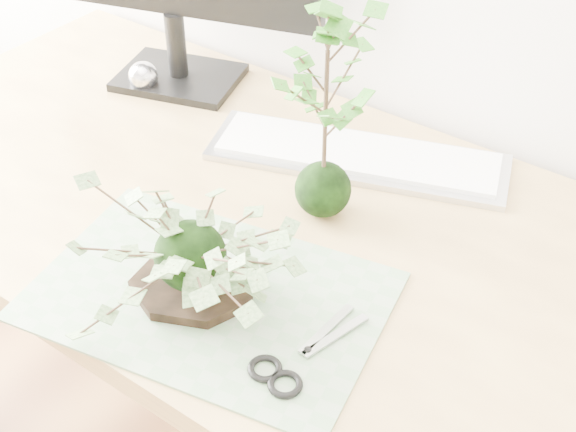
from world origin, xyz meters
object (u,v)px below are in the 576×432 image
(desk, at_px, (303,273))
(keyboard, at_px, (357,156))
(maple_kokedama, at_px, (327,65))
(ivy_kokedama, at_px, (188,229))

(desk, bearing_deg, keyboard, 98.87)
(desk, distance_m, keyboard, 0.22)
(maple_kokedama, bearing_deg, keyboard, 101.69)
(keyboard, bearing_deg, desk, -100.50)
(maple_kokedama, distance_m, keyboard, 0.28)
(desk, height_order, maple_kokedama, maple_kokedama)
(ivy_kokedama, bearing_deg, desk, 78.27)
(ivy_kokedama, bearing_deg, keyboard, 88.52)
(maple_kokedama, relative_size, keyboard, 0.69)
(desk, height_order, keyboard, keyboard)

